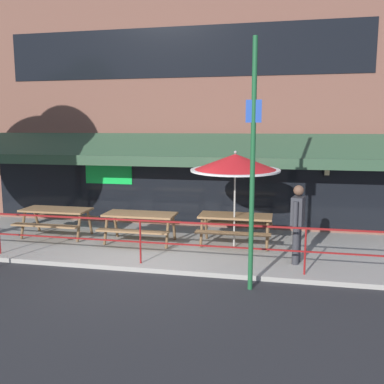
{
  "coord_description": "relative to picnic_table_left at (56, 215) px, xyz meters",
  "views": [
    {
      "loc": [
        2.95,
        -8.23,
        3.05
      ],
      "look_at": [
        0.87,
        1.6,
        1.5
      ],
      "focal_mm": 40.0,
      "sensor_mm": 36.0,
      "label": 1
    }
  ],
  "objects": [
    {
      "name": "ground_plane",
      "position": [
        2.93,
        -1.98,
        -0.71
      ],
      "size": [
        120.0,
        120.0,
        0.0
      ],
      "primitive_type": "plane",
      "color": "#2D2D30"
    },
    {
      "name": "pedestrian_walking",
      "position": [
        6.24,
        -0.96,
        0.35
      ],
      "size": [
        0.32,
        0.61,
        1.71
      ],
      "color": "#333338",
      "rests_on": "patio_deck"
    },
    {
      "name": "picnic_table_right",
      "position": [
        4.78,
        0.2,
        0.0
      ],
      "size": [
        1.8,
        1.42,
        0.76
      ],
      "color": "#997047",
      "rests_on": "patio_deck"
    },
    {
      "name": "picnic_table_left",
      "position": [
        0.0,
        0.0,
        0.0
      ],
      "size": [
        1.8,
        1.42,
        0.76
      ],
      "color": "#997047",
      "rests_on": "patio_deck"
    },
    {
      "name": "patio_railing",
      "position": [
        2.93,
        -1.68,
        0.09
      ],
      "size": [
        13.84,
        0.04,
        0.97
      ],
      "color": "maroon",
      "rests_on": "patio_deck"
    },
    {
      "name": "restaurant_building",
      "position": [
        2.93,
        2.24,
        2.93
      ],
      "size": [
        15.0,
        1.6,
        7.32
      ],
      "color": "brown",
      "rests_on": "ground"
    },
    {
      "name": "patio_umbrella_right",
      "position": [
        4.78,
        -0.06,
        1.47
      ],
      "size": [
        2.14,
        2.14,
        2.38
      ],
      "color": "#B7B2A8",
      "rests_on": "patio_deck"
    },
    {
      "name": "street_sign_pole",
      "position": [
        5.35,
        -2.44,
        1.65
      ],
      "size": [
        0.28,
        0.09,
        4.6
      ],
      "color": "#1E6033",
      "rests_on": "ground"
    },
    {
      "name": "picnic_table_centre",
      "position": [
        2.39,
        -0.11,
        0.0
      ],
      "size": [
        1.8,
        1.42,
        0.76
      ],
      "color": "#997047",
      "rests_on": "patio_deck"
    },
    {
      "name": "patio_deck",
      "position": [
        2.93,
        0.02,
        -0.66
      ],
      "size": [
        15.0,
        4.0,
        0.1
      ],
      "primitive_type": "cube",
      "color": "#ADA89E",
      "rests_on": "ground"
    }
  ]
}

